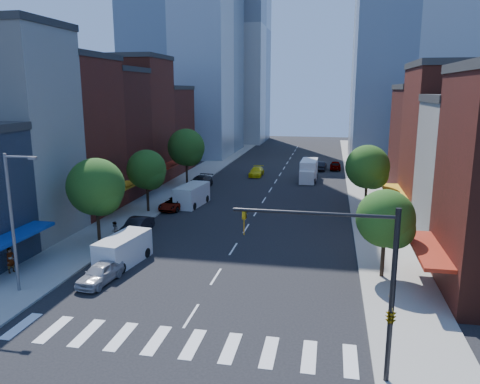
{
  "coord_description": "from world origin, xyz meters",
  "views": [
    {
      "loc": [
        7.63,
        -24.18,
        12.94
      ],
      "look_at": [
        0.68,
        11.47,
        5.0
      ],
      "focal_mm": 35.0,
      "sensor_mm": 36.0,
      "label": 1
    }
  ],
  "objects_px": {
    "traffic_car_oncoming": "(321,166)",
    "parked_car_rear": "(200,182)",
    "traffic_car_far": "(335,165)",
    "parked_car_third": "(174,204)",
    "pedestrian_far": "(115,231)",
    "pedestrian_near": "(11,260)",
    "cargo_van_far": "(192,195)",
    "parked_car_second": "(137,226)",
    "parked_car_front": "(100,273)",
    "taxi": "(256,172)",
    "box_truck": "(309,171)",
    "cargo_van_near": "(122,250)"
  },
  "relations": [
    {
      "from": "parked_car_rear",
      "to": "cargo_van_near",
      "type": "xyz_separation_m",
      "value": [
        1.96,
        -28.32,
        0.29
      ]
    },
    {
      "from": "cargo_van_far",
      "to": "cargo_van_near",
      "type": "bearing_deg",
      "value": -82.62
    },
    {
      "from": "parked_car_second",
      "to": "parked_car_third",
      "type": "xyz_separation_m",
      "value": [
        0.31,
        9.4,
        -0.11
      ]
    },
    {
      "from": "parked_car_third",
      "to": "taxi",
      "type": "relative_size",
      "value": 0.97
    },
    {
      "from": "pedestrian_far",
      "to": "parked_car_front",
      "type": "bearing_deg",
      "value": 16.53
    },
    {
      "from": "parked_car_third",
      "to": "cargo_van_far",
      "type": "height_order",
      "value": "cargo_van_far"
    },
    {
      "from": "traffic_car_oncoming",
      "to": "parked_car_rear",
      "type": "bearing_deg",
      "value": 52.83
    },
    {
      "from": "traffic_car_far",
      "to": "pedestrian_near",
      "type": "relative_size",
      "value": 2.33
    },
    {
      "from": "cargo_van_far",
      "to": "traffic_car_far",
      "type": "relative_size",
      "value": 1.33
    },
    {
      "from": "parked_car_rear",
      "to": "taxi",
      "type": "height_order",
      "value": "parked_car_rear"
    },
    {
      "from": "parked_car_rear",
      "to": "traffic_car_oncoming",
      "type": "relative_size",
      "value": 1.26
    },
    {
      "from": "taxi",
      "to": "traffic_car_far",
      "type": "relative_size",
      "value": 1.09
    },
    {
      "from": "traffic_car_oncoming",
      "to": "pedestrian_near",
      "type": "bearing_deg",
      "value": 71.72
    },
    {
      "from": "parked_car_second",
      "to": "pedestrian_far",
      "type": "relative_size",
      "value": 2.72
    },
    {
      "from": "parked_car_front",
      "to": "parked_car_third",
      "type": "height_order",
      "value": "parked_car_front"
    },
    {
      "from": "parked_car_second",
      "to": "pedestrian_near",
      "type": "height_order",
      "value": "pedestrian_near"
    },
    {
      "from": "taxi",
      "to": "traffic_car_oncoming",
      "type": "distance_m",
      "value": 12.05
    },
    {
      "from": "taxi",
      "to": "pedestrian_far",
      "type": "distance_m",
      "value": 34.55
    },
    {
      "from": "pedestrian_near",
      "to": "pedestrian_far",
      "type": "relative_size",
      "value": 1.12
    },
    {
      "from": "taxi",
      "to": "pedestrian_near",
      "type": "relative_size",
      "value": 2.53
    },
    {
      "from": "traffic_car_oncoming",
      "to": "pedestrian_far",
      "type": "relative_size",
      "value": 2.61
    },
    {
      "from": "cargo_van_near",
      "to": "cargo_van_far",
      "type": "relative_size",
      "value": 0.93
    },
    {
      "from": "pedestrian_far",
      "to": "pedestrian_near",
      "type": "bearing_deg",
      "value": -28.71
    },
    {
      "from": "parked_car_third",
      "to": "traffic_car_far",
      "type": "height_order",
      "value": "traffic_car_far"
    },
    {
      "from": "traffic_car_oncoming",
      "to": "pedestrian_far",
      "type": "height_order",
      "value": "pedestrian_far"
    },
    {
      "from": "cargo_van_far",
      "to": "pedestrian_far",
      "type": "height_order",
      "value": "cargo_van_far"
    },
    {
      "from": "box_truck",
      "to": "pedestrian_near",
      "type": "xyz_separation_m",
      "value": [
        -19.09,
        -39.83,
        -0.32
      ]
    },
    {
      "from": "traffic_car_oncoming",
      "to": "traffic_car_far",
      "type": "bearing_deg",
      "value": -154.87
    },
    {
      "from": "traffic_car_oncoming",
      "to": "box_truck",
      "type": "relative_size",
      "value": 0.59
    },
    {
      "from": "taxi",
      "to": "traffic_car_oncoming",
      "type": "bearing_deg",
      "value": 37.16
    },
    {
      "from": "parked_car_second",
      "to": "traffic_car_oncoming",
      "type": "height_order",
      "value": "parked_car_second"
    },
    {
      "from": "parked_car_rear",
      "to": "box_truck",
      "type": "height_order",
      "value": "box_truck"
    },
    {
      "from": "parked_car_second",
      "to": "pedestrian_near",
      "type": "distance_m",
      "value": 11.79
    },
    {
      "from": "parked_car_second",
      "to": "pedestrian_far",
      "type": "height_order",
      "value": "pedestrian_far"
    },
    {
      "from": "pedestrian_near",
      "to": "parked_car_second",
      "type": "bearing_deg",
      "value": -10.73
    },
    {
      "from": "taxi",
      "to": "box_truck",
      "type": "distance_m",
      "value": 8.37
    },
    {
      "from": "traffic_car_oncoming",
      "to": "pedestrian_far",
      "type": "xyz_separation_m",
      "value": [
        -16.68,
        -41.1,
        0.27
      ]
    },
    {
      "from": "parked_car_third",
      "to": "cargo_van_near",
      "type": "xyz_separation_m",
      "value": [
        1.67,
        -16.67,
        0.45
      ]
    },
    {
      "from": "cargo_van_near",
      "to": "traffic_car_far",
      "type": "relative_size",
      "value": 1.24
    },
    {
      "from": "parked_car_front",
      "to": "pedestrian_far",
      "type": "bearing_deg",
      "value": 115.37
    },
    {
      "from": "parked_car_front",
      "to": "taxi",
      "type": "height_order",
      "value": "parked_car_front"
    },
    {
      "from": "traffic_car_far",
      "to": "pedestrian_far",
      "type": "xyz_separation_m",
      "value": [
        -19.0,
        -41.97,
        0.24
      ]
    },
    {
      "from": "taxi",
      "to": "traffic_car_oncoming",
      "type": "relative_size",
      "value": 1.08
    },
    {
      "from": "parked_car_third",
      "to": "traffic_car_oncoming",
      "type": "relative_size",
      "value": 1.05
    },
    {
      "from": "parked_car_second",
      "to": "traffic_car_oncoming",
      "type": "xyz_separation_m",
      "value": [
        15.68,
        38.69,
        -0.03
      ]
    },
    {
      "from": "cargo_van_far",
      "to": "parked_car_second",
      "type": "bearing_deg",
      "value": -91.98
    },
    {
      "from": "cargo_van_far",
      "to": "pedestrian_near",
      "type": "height_order",
      "value": "cargo_van_far"
    },
    {
      "from": "parked_car_second",
      "to": "cargo_van_far",
      "type": "bearing_deg",
      "value": 83.88
    },
    {
      "from": "parked_car_third",
      "to": "traffic_car_far",
      "type": "distance_m",
      "value": 34.96
    },
    {
      "from": "traffic_car_oncoming",
      "to": "traffic_car_far",
      "type": "xyz_separation_m",
      "value": [
        2.32,
        0.87,
        0.02
      ]
    }
  ]
}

